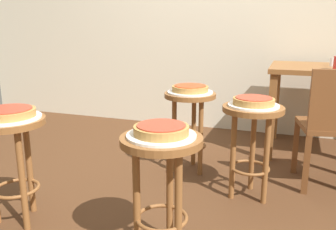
{
  "coord_description": "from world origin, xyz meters",
  "views": [
    {
      "loc": [
        0.76,
        -2.21,
        1.13
      ],
      "look_at": [
        0.02,
        -0.1,
        0.56
      ],
      "focal_mm": 38.53,
      "sensor_mm": 36.0,
      "label": 1
    }
  ],
  "objects_px": {
    "serving_plate_middle": "(9,118)",
    "condiment_shaker": "(332,62)",
    "dining_table": "(335,81)",
    "pizza_leftside": "(254,101)",
    "wooden_chair": "(334,124)",
    "serving_plate_foreground": "(161,135)",
    "pizza_middle": "(8,113)",
    "serving_plate_leftside": "(253,105)",
    "pizza_rear": "(190,88)",
    "pizza_foreground": "(161,130)",
    "stool_foreground": "(161,169)",
    "serving_plate_rear": "(190,92)",
    "stool_leftside": "(252,130)",
    "stool_rear": "(190,113)",
    "stool_middle": "(12,146)"
  },
  "relations": [
    {
      "from": "stool_foreground",
      "to": "pizza_leftside",
      "type": "distance_m",
      "value": 0.87
    },
    {
      "from": "serving_plate_middle",
      "to": "serving_plate_leftside",
      "type": "height_order",
      "value": "same"
    },
    {
      "from": "stool_middle",
      "to": "serving_plate_rear",
      "type": "height_order",
      "value": "serving_plate_rear"
    },
    {
      "from": "serving_plate_rear",
      "to": "serving_plate_leftside",
      "type": "bearing_deg",
      "value": -30.94
    },
    {
      "from": "stool_foreground",
      "to": "serving_plate_rear",
      "type": "distance_m",
      "value": 1.11
    },
    {
      "from": "stool_rear",
      "to": "dining_table",
      "type": "height_order",
      "value": "dining_table"
    },
    {
      "from": "stool_middle",
      "to": "stool_rear",
      "type": "bearing_deg",
      "value": 55.49
    },
    {
      "from": "serving_plate_middle",
      "to": "pizza_foreground",
      "type": "bearing_deg",
      "value": -1.58
    },
    {
      "from": "serving_plate_foreground",
      "to": "stool_middle",
      "type": "height_order",
      "value": "serving_plate_foreground"
    },
    {
      "from": "serving_plate_foreground",
      "to": "pizza_middle",
      "type": "distance_m",
      "value": 0.9
    },
    {
      "from": "stool_middle",
      "to": "serving_plate_middle",
      "type": "xyz_separation_m",
      "value": [
        -0.0,
        -0.0,
        0.16
      ]
    },
    {
      "from": "pizza_foreground",
      "to": "pizza_leftside",
      "type": "height_order",
      "value": "same"
    },
    {
      "from": "stool_foreground",
      "to": "pizza_middle",
      "type": "relative_size",
      "value": 2.13
    },
    {
      "from": "stool_leftside",
      "to": "dining_table",
      "type": "xyz_separation_m",
      "value": [
        0.56,
        1.05,
        0.19
      ]
    },
    {
      "from": "pizza_foreground",
      "to": "stool_rear",
      "type": "distance_m",
      "value": 1.12
    },
    {
      "from": "pizza_rear",
      "to": "condiment_shaker",
      "type": "bearing_deg",
      "value": 36.95
    },
    {
      "from": "stool_middle",
      "to": "serving_plate_foreground",
      "type": "bearing_deg",
      "value": -1.58
    },
    {
      "from": "serving_plate_rear",
      "to": "pizza_rear",
      "type": "distance_m",
      "value": 0.03
    },
    {
      "from": "stool_leftside",
      "to": "wooden_chair",
      "type": "height_order",
      "value": "wooden_chair"
    },
    {
      "from": "wooden_chair",
      "to": "stool_rear",
      "type": "bearing_deg",
      "value": -178.96
    },
    {
      "from": "serving_plate_foreground",
      "to": "pizza_rear",
      "type": "bearing_deg",
      "value": 99.1
    },
    {
      "from": "serving_plate_foreground",
      "to": "serving_plate_leftside",
      "type": "relative_size",
      "value": 1.01
    },
    {
      "from": "stool_foreground",
      "to": "condiment_shaker",
      "type": "height_order",
      "value": "condiment_shaker"
    },
    {
      "from": "stool_middle",
      "to": "pizza_middle",
      "type": "relative_size",
      "value": 2.13
    },
    {
      "from": "serving_plate_leftside",
      "to": "pizza_rear",
      "type": "distance_m",
      "value": 0.59
    },
    {
      "from": "serving_plate_leftside",
      "to": "stool_rear",
      "type": "xyz_separation_m",
      "value": [
        -0.5,
        0.3,
        -0.16
      ]
    },
    {
      "from": "pizza_middle",
      "to": "condiment_shaker",
      "type": "relative_size",
      "value": 4.15
    },
    {
      "from": "stool_leftside",
      "to": "stool_rear",
      "type": "bearing_deg",
      "value": 149.06
    },
    {
      "from": "serving_plate_leftside",
      "to": "serving_plate_rear",
      "type": "relative_size",
      "value": 0.94
    },
    {
      "from": "stool_middle",
      "to": "serving_plate_leftside",
      "type": "bearing_deg",
      "value": 31.71
    },
    {
      "from": "stool_foreground",
      "to": "pizza_leftside",
      "type": "relative_size",
      "value": 2.39
    },
    {
      "from": "serving_plate_middle",
      "to": "condiment_shaker",
      "type": "xyz_separation_m",
      "value": [
        1.75,
        1.83,
        0.18
      ]
    },
    {
      "from": "serving_plate_middle",
      "to": "serving_plate_leftside",
      "type": "bearing_deg",
      "value": 31.71
    },
    {
      "from": "stool_leftside",
      "to": "condiment_shaker",
      "type": "xyz_separation_m",
      "value": [
        0.52,
        1.07,
        0.35
      ]
    },
    {
      "from": "stool_leftside",
      "to": "serving_plate_rear",
      "type": "distance_m",
      "value": 0.61
    },
    {
      "from": "pizza_middle",
      "to": "pizza_leftside",
      "type": "xyz_separation_m",
      "value": [
        1.23,
        0.76,
        0.0
      ]
    },
    {
      "from": "dining_table",
      "to": "condiment_shaker",
      "type": "bearing_deg",
      "value": 145.95
    },
    {
      "from": "serving_plate_foreground",
      "to": "condiment_shaker",
      "type": "bearing_deg",
      "value": 65.4
    },
    {
      "from": "stool_foreground",
      "to": "stool_rear",
      "type": "bearing_deg",
      "value": 99.1
    },
    {
      "from": "pizza_foreground",
      "to": "pizza_middle",
      "type": "height_order",
      "value": "same"
    },
    {
      "from": "pizza_foreground",
      "to": "stool_rear",
      "type": "xyz_separation_m",
      "value": [
        -0.17,
        1.09,
        -0.19
      ]
    },
    {
      "from": "pizza_foreground",
      "to": "stool_leftside",
      "type": "height_order",
      "value": "pizza_foreground"
    },
    {
      "from": "pizza_foreground",
      "to": "stool_middle",
      "type": "xyz_separation_m",
      "value": [
        -0.9,
        0.02,
        -0.19
      ]
    },
    {
      "from": "stool_foreground",
      "to": "stool_middle",
      "type": "distance_m",
      "value": 0.9
    },
    {
      "from": "serving_plate_leftside",
      "to": "serving_plate_middle",
      "type": "bearing_deg",
      "value": -148.29
    },
    {
      "from": "serving_plate_rear",
      "to": "condiment_shaker",
      "type": "relative_size",
      "value": 4.89
    },
    {
      "from": "stool_middle",
      "to": "serving_plate_middle",
      "type": "distance_m",
      "value": 0.16
    },
    {
      "from": "pizza_leftside",
      "to": "wooden_chair",
      "type": "distance_m",
      "value": 0.63
    },
    {
      "from": "stool_leftside",
      "to": "stool_rear",
      "type": "height_order",
      "value": "same"
    },
    {
      "from": "stool_leftside",
      "to": "condiment_shaker",
      "type": "distance_m",
      "value": 1.24
    }
  ]
}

